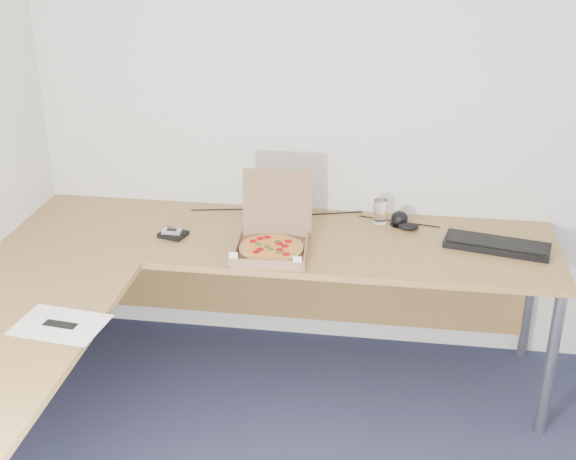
% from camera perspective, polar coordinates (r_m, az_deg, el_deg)
% --- Properties ---
extents(room_shell, '(3.50, 3.50, 2.50)m').
position_cam_1_polar(room_shell, '(1.97, 7.63, -4.61)').
color(room_shell, silver).
rests_on(room_shell, ground).
extents(desk, '(2.50, 2.20, 0.73)m').
position_cam_1_polar(desk, '(3.19, -7.47, -3.80)').
color(desk, '#A1753D').
rests_on(desk, ground).
extents(pizza_box, '(0.31, 0.36, 0.32)m').
position_cam_1_polar(pizza_box, '(3.33, -1.22, -1.05)').
color(pizza_box, '#946949').
rests_on(pizza_box, desk).
extents(drinking_glass, '(0.07, 0.07, 0.12)m').
position_cam_1_polar(drinking_glass, '(3.64, 6.93, 1.40)').
color(drinking_glass, silver).
rests_on(drinking_glass, desk).
extents(keyboard, '(0.48, 0.26, 0.03)m').
position_cam_1_polar(keyboard, '(3.50, 15.39, -1.12)').
color(keyboard, black).
rests_on(keyboard, desk).
extents(mouse, '(0.11, 0.09, 0.03)m').
position_cam_1_polar(mouse, '(3.59, 9.06, 0.27)').
color(mouse, black).
rests_on(mouse, desk).
extents(wallet, '(0.14, 0.13, 0.02)m').
position_cam_1_polar(wallet, '(3.53, -8.60, -0.32)').
color(wallet, black).
rests_on(wallet, desk).
extents(phone, '(0.09, 0.05, 0.02)m').
position_cam_1_polar(phone, '(3.51, -8.70, -0.10)').
color(phone, '#B2B5BA').
rests_on(phone, wallet).
extents(paper_sheet, '(0.35, 0.26, 0.00)m').
position_cam_1_polar(paper_sheet, '(2.93, -16.72, -6.81)').
color(paper_sheet, white).
rests_on(paper_sheet, desk).
extents(dome_speaker, '(0.09, 0.09, 0.07)m').
position_cam_1_polar(dome_speaker, '(3.63, 8.37, 0.93)').
color(dome_speaker, black).
rests_on(dome_speaker, desk).
extents(cable_bundle, '(0.59, 0.12, 0.01)m').
position_cam_1_polar(cable_bundle, '(3.71, 1.52, 1.16)').
color(cable_bundle, black).
rests_on(cable_bundle, desk).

